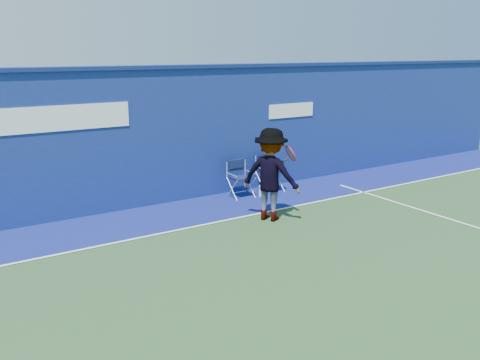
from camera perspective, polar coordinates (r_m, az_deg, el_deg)
ground at (r=7.73m, az=7.27°, el=-11.81°), size 80.00×80.00×0.00m
stadium_wall at (r=11.56m, az=-9.17°, el=5.00°), size 24.00×0.50×3.08m
out_of_bounds_strip at (r=10.95m, az=-6.53°, el=-3.77°), size 24.00×1.80×0.01m
court_lines at (r=8.15m, az=4.54°, el=-10.22°), size 24.00×12.00×0.01m
directors_chair_left at (r=12.06m, az=0.07°, el=-0.57°), size 0.51×0.48×0.87m
directors_chair_right at (r=12.50m, az=3.41°, el=0.39°), size 0.55×0.49×0.91m
water_bottle at (r=12.11m, az=2.30°, el=-1.26°), size 0.07×0.07×0.27m
tennis_player at (r=10.31m, az=3.48°, el=0.62°), size 1.25×1.41×1.90m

